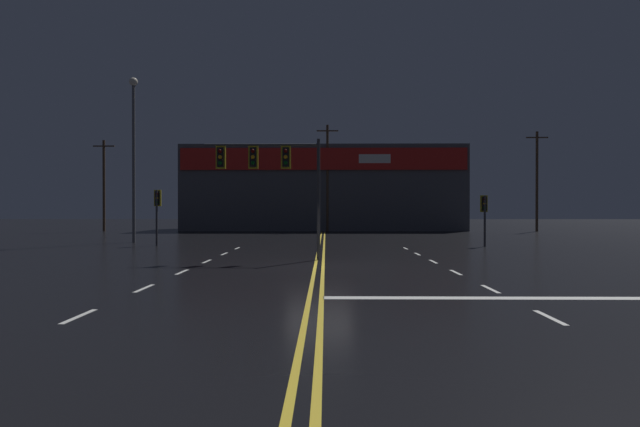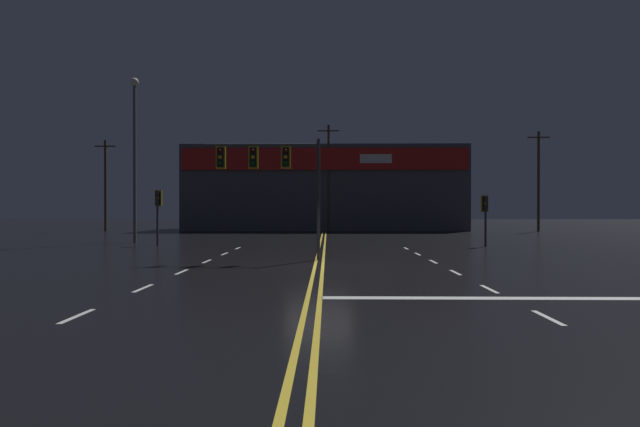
# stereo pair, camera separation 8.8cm
# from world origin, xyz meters

# --- Properties ---
(ground_plane) EXTENTS (200.00, 200.00, 0.00)m
(ground_plane) POSITION_xyz_m (0.00, 0.00, 0.00)
(ground_plane) COLOR black
(road_markings) EXTENTS (14.07, 60.00, 0.01)m
(road_markings) POSITION_xyz_m (0.86, -1.23, 0.00)
(road_markings) COLOR gold
(road_markings) RESTS_ON ground
(traffic_signal_median) EXTENTS (4.99, 0.36, 5.21)m
(traffic_signal_median) POSITION_xyz_m (-2.22, 2.44, 4.09)
(traffic_signal_median) COLOR #38383D
(traffic_signal_median) RESTS_ON ground
(traffic_signal_corner_northwest) EXTENTS (0.42, 0.36, 3.38)m
(traffic_signal_corner_northwest) POSITION_xyz_m (-9.96, 11.08, 2.48)
(traffic_signal_corner_northwest) COLOR #38383D
(traffic_signal_corner_northwest) RESTS_ON ground
(traffic_signal_corner_northeast) EXTENTS (0.42, 0.36, 3.03)m
(traffic_signal_corner_northeast) POSITION_xyz_m (9.62, 10.55, 2.21)
(traffic_signal_corner_northeast) COLOR #38383D
(traffic_signal_corner_northeast) RESTS_ON ground
(streetlight_median_approach) EXTENTS (0.56, 0.56, 10.95)m
(streetlight_median_approach) POSITION_xyz_m (-12.52, 13.99, 6.85)
(streetlight_median_approach) COLOR #59595E
(streetlight_median_approach) RESTS_ON ground
(building_backdrop) EXTENTS (29.60, 10.23, 8.90)m
(building_backdrop) POSITION_xyz_m (0.00, 36.48, 4.46)
(building_backdrop) COLOR #4C4C51
(building_backdrop) RESTS_ON ground
(utility_pole_row) EXTENTS (46.15, 0.26, 10.79)m
(utility_pole_row) POSITION_xyz_m (0.45, 31.55, 5.24)
(utility_pole_row) COLOR #4C3828
(utility_pole_row) RESTS_ON ground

